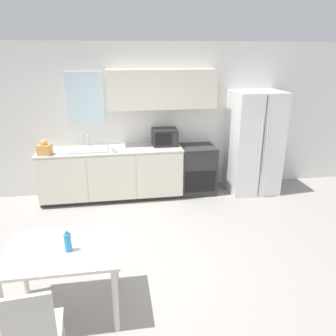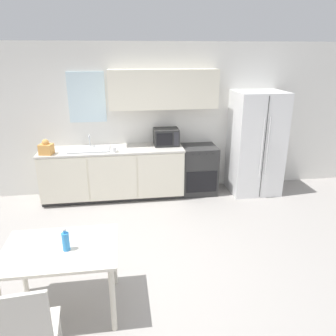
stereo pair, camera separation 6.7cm
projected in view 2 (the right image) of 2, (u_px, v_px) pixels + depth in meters
ground_plane at (133, 264)px, 4.14m from camera, size 12.00×12.00×0.00m
wall_back at (131, 115)px, 5.89m from camera, size 12.00×0.38×2.70m
kitchen_counter at (113, 173)px, 5.88m from camera, size 2.50×0.66×0.93m
oven_range at (198, 170)px, 6.12m from camera, size 0.64×0.60×0.90m
refrigerator at (256, 143)px, 6.02m from camera, size 0.88×0.79×1.88m
kitchen_sink at (89, 149)px, 5.68m from camera, size 0.70×0.44×0.22m
microwave at (166, 137)px, 5.91m from camera, size 0.44×0.37×0.30m
coffee_mug at (114, 150)px, 5.52m from camera, size 0.11×0.08×0.09m
grocery_bag_0 at (46, 148)px, 5.39m from camera, size 0.24×0.22×0.26m
dining_table at (61, 257)px, 3.21m from camera, size 1.10×0.80×0.74m
dining_chair_near at (29, 329)px, 2.50m from camera, size 0.43×0.43×0.93m
drink_bottle at (66, 241)px, 3.11m from camera, size 0.07×0.07×0.24m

